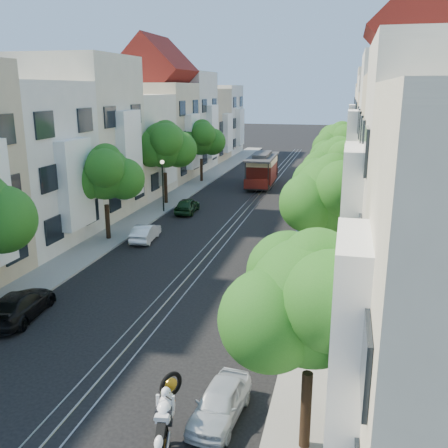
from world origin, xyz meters
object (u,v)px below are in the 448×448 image
Objects in this scene: tree_w_c at (165,146)px; lamp_west at (163,178)px; parked_car_e_far at (318,194)px; parked_car_w_far at (187,206)px; tree_e_d at (341,145)px; tree_e_c at (337,166)px; sportbike_rider at (166,411)px; parked_car_e_near at (220,402)px; tree_w_b at (105,175)px; cable_car at (262,168)px; lamp_east at (300,267)px; parked_car_w_near at (20,305)px; parked_car_w_mid at (146,232)px; tree_w_d at (202,139)px; tree_e_a at (313,305)px; parked_car_e_mid at (307,232)px; tree_e_b at (331,197)px.

tree_w_c reaches higher than lamp_west.
parked_car_e_far is 12.14m from parked_car_w_far.
tree_e_c is at bearing -90.00° from tree_e_d.
sportbike_rider reaches higher than parked_car_e_near.
tree_w_b is 0.77× the size of cable_car.
lamp_east is 0.99× the size of parked_car_w_near.
parked_car_w_mid is at bearing -77.16° from tree_w_c.
lamp_west is 19.79m from parked_car_w_near.
tree_w_d is at bearing -88.71° from parked_car_w_mid.
lamp_west is 14.08m from parked_car_e_far.
lamp_east reaches higher than parked_car_w_near.
parked_car_w_near is 1.16× the size of parked_car_w_far.
tree_e_a is at bearing 119.42° from parked_car_w_mid.
parked_car_e_near is 31.47m from parked_car_e_far.
tree_w_c is 1.71× the size of lamp_east.
tree_e_d is 1.89× the size of parked_car_w_far.
sportbike_rider is 0.59× the size of parked_car_e_mid.
tree_w_b reaches higher than sportbike_rider.
tree_e_a is 1.00× the size of tree_w_b.
parked_car_e_mid is at bearing -31.98° from tree_w_c.
tree_e_b is at bearing 90.00° from tree_e_a.
parked_car_e_near is at bearing -92.34° from parked_car_e_mid.
sportbike_rider is at bearing -107.33° from tree_e_b.
cable_car is 2.40× the size of parked_car_w_mid.
parked_car_e_near is at bearing -66.69° from tree_w_c.
tree_w_b is at bearing -90.00° from tree_w_d.
parked_car_e_near is 0.89× the size of parked_car_w_far.
lamp_west is at bearing -114.78° from cable_car.
sportbike_rider is 0.49× the size of parked_car_w_near.
parked_car_w_near is (1.54, -33.63, -3.99)m from tree_w_d.
tree_e_b is at bearing -61.93° from tree_w_d.
tree_e_a is 28.51m from lamp_west.
tree_w_b is 1.51× the size of lamp_east.
parked_car_e_far is (12.74, 15.23, -3.74)m from tree_w_b.
tree_w_b is 11.02m from tree_w_c.
lamp_west is (-13.56, -8.98, -2.02)m from tree_e_d.
tree_e_a is 1.51× the size of lamp_west.
tree_e_b is 27.61m from cable_car.
tree_e_c is 5.26m from parked_car_e_mid.
parked_car_e_mid is (12.74, -18.95, -4.02)m from tree_w_d.
tree_e_c is 13.82m from parked_car_w_mid.
tree_e_c is 1.00× the size of tree_w_d.
parked_car_w_near is at bearing -87.38° from tree_w_d.
parked_car_e_near is (10.89, -24.24, -2.30)m from lamp_west.
lamp_east is 1.18× the size of parked_car_e_mid.
parked_car_e_far is at bearing 90.66° from parked_car_e_mid.
lamp_east is 15.37m from parked_car_w_mid.
parked_car_w_mid is at bearing -155.24° from tree_e_c.
tree_e_d is at bearing 90.00° from tree_e_b.
lamp_east is 0.51× the size of cable_car.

